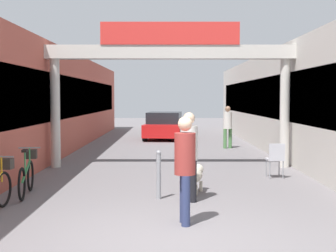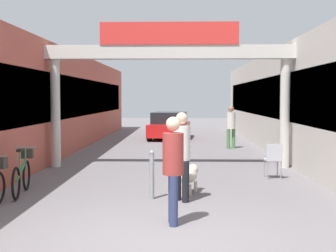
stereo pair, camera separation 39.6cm
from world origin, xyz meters
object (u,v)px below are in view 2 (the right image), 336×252
at_px(pedestrian_with_dog, 182,150).
at_px(dog_on_leash, 190,176).
at_px(pedestrian_carrying_crate, 231,124).
at_px(bicycle_green_second, 23,173).
at_px(parked_car_red, 170,126).
at_px(pedestrian_companion, 173,163).
at_px(cafe_chair_aluminium_nearer, 273,157).
at_px(bollard_post_metal, 152,174).

relative_size(pedestrian_with_dog, dog_on_leash, 2.09).
height_order(pedestrian_carrying_crate, bicycle_green_second, pedestrian_carrying_crate).
bearing_deg(pedestrian_with_dog, pedestrian_carrying_crate, 78.32).
xyz_separation_m(dog_on_leash, parked_car_red, (-0.75, 13.22, 0.27)).
bearing_deg(pedestrian_carrying_crate, dog_on_leash, -101.69).
bearing_deg(dog_on_leash, pedestrian_carrying_crate, 78.31).
relative_size(pedestrian_companion, parked_car_red, 0.42).
distance_m(cafe_chair_aluminium_nearer, parked_car_red, 11.77).
height_order(pedestrian_carrying_crate, parked_car_red, pedestrian_carrying_crate).
distance_m(pedestrian_companion, bollard_post_metal, 2.01).
xyz_separation_m(pedestrian_carrying_crate, cafe_chair_aluminium_nearer, (0.32, -7.00, -0.44)).
distance_m(bicycle_green_second, cafe_chair_aluminium_nearer, 6.04).
xyz_separation_m(pedestrian_carrying_crate, bollard_post_metal, (-2.59, -9.44, -0.47)).
distance_m(pedestrian_carrying_crate, cafe_chair_aluminium_nearer, 7.02).
xyz_separation_m(dog_on_leash, bollard_post_metal, (-0.77, -0.62, 0.13)).
distance_m(pedestrian_carrying_crate, dog_on_leash, 9.02).
height_order(bicycle_green_second, cafe_chair_aluminium_nearer, bicycle_green_second).
bearing_deg(dog_on_leash, bollard_post_metal, -140.99).
xyz_separation_m(pedestrian_with_dog, dog_on_leash, (0.17, 0.83, -0.64)).
height_order(dog_on_leash, bicycle_green_second, bicycle_green_second).
xyz_separation_m(pedestrian_with_dog, bollard_post_metal, (-0.60, 0.21, -0.51)).
height_order(bicycle_green_second, parked_car_red, parked_car_red).
bearing_deg(bollard_post_metal, pedestrian_with_dog, -18.99).
bearing_deg(cafe_chair_aluminium_nearer, parked_car_red, 104.23).
distance_m(bollard_post_metal, parked_car_red, 13.84).
bearing_deg(pedestrian_carrying_crate, bicycle_green_second, -120.76).
height_order(pedestrian_with_dog, dog_on_leash, pedestrian_with_dog).
height_order(dog_on_leash, parked_car_red, parked_car_red).
bearing_deg(dog_on_leash, parked_car_red, 93.23).
relative_size(pedestrian_with_dog, bicycle_green_second, 1.04).
bearing_deg(bicycle_green_second, bollard_post_metal, -8.57).
bearing_deg(pedestrian_carrying_crate, parked_car_red, 120.26).
distance_m(bicycle_green_second, parked_car_red, 13.71).
bearing_deg(bicycle_green_second, dog_on_leash, 3.33).
distance_m(pedestrian_with_dog, bicycle_green_second, 3.48).
relative_size(bicycle_green_second, bollard_post_metal, 1.71).
distance_m(dog_on_leash, cafe_chair_aluminium_nearer, 2.81).
height_order(bollard_post_metal, cafe_chair_aluminium_nearer, bollard_post_metal).
bearing_deg(parked_car_red, cafe_chair_aluminium_nearer, -75.77).
xyz_separation_m(dog_on_leash, cafe_chair_aluminium_nearer, (2.15, 1.81, 0.17)).
relative_size(dog_on_leash, cafe_chair_aluminium_nearer, 0.94).
xyz_separation_m(pedestrian_carrying_crate, bicycle_green_second, (-5.37, -9.02, -0.54)).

